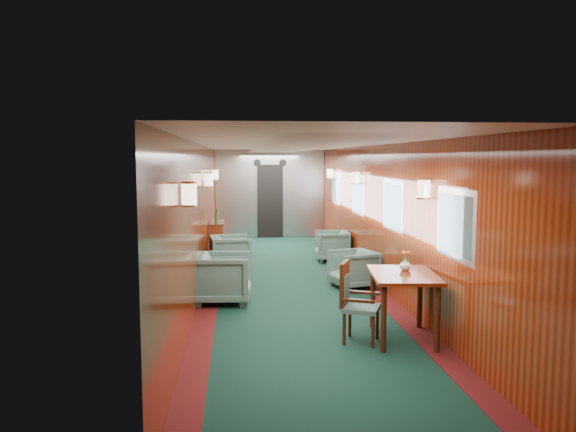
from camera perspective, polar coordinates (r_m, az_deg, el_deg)
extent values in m
plane|color=black|center=(9.73, 0.23, -7.02)|extent=(12.00, 12.00, 0.00)
cube|color=white|center=(9.48, 0.24, 6.96)|extent=(3.00, 12.00, 0.10)
cube|color=white|center=(9.48, 0.24, 7.02)|extent=(1.20, 12.00, 0.06)
cube|color=maroon|center=(15.49, -1.87, 2.29)|extent=(3.00, 0.10, 2.40)
cube|color=maroon|center=(3.68, 9.24, -9.53)|extent=(3.00, 0.10, 2.40)
cube|color=maroon|center=(9.51, -8.80, -0.05)|extent=(0.10, 12.00, 2.40)
cube|color=maroon|center=(9.79, 9.01, 0.11)|extent=(0.10, 12.00, 2.40)
cube|color=#3D0C0C|center=(9.69, -7.80, -7.10)|extent=(0.30, 12.00, 0.01)
cube|color=#3D0C0C|center=(9.94, 8.06, -6.78)|extent=(0.30, 12.00, 0.01)
cube|color=#9FA2A6|center=(15.41, -1.85, 2.28)|extent=(2.98, 0.12, 2.38)
cube|color=black|center=(15.35, -1.83, 1.51)|extent=(0.70, 0.06, 2.00)
cylinder|color=black|center=(15.30, -3.16, 5.43)|extent=(0.20, 0.04, 0.20)
cylinder|color=black|center=(15.34, -0.53, 5.44)|extent=(0.20, 0.04, 0.20)
cube|color=#A6A8AC|center=(6.44, 16.61, -0.81)|extent=(0.02, 1.10, 0.80)
cube|color=#46686A|center=(6.44, 16.54, -0.81)|extent=(0.01, 0.96, 0.66)
cube|color=#A6A8AC|center=(8.80, 10.57, 1.07)|extent=(0.02, 1.10, 0.80)
cube|color=#46686A|center=(8.80, 10.52, 1.07)|extent=(0.01, 0.96, 0.66)
cube|color=#A6A8AC|center=(11.22, 7.11, 2.15)|extent=(0.02, 1.10, 0.80)
cube|color=#46686A|center=(11.22, 7.07, 2.15)|extent=(0.01, 0.96, 0.66)
cube|color=#A6A8AC|center=(13.67, 4.88, 2.84)|extent=(0.02, 1.10, 0.80)
cube|color=#46686A|center=(13.67, 4.85, 2.84)|extent=(0.01, 0.96, 0.66)
cylinder|color=#FFECC6|center=(5.97, -10.02, 2.21)|extent=(0.16, 0.16, 0.24)
cylinder|color=#B68333|center=(5.98, -10.00, 1.06)|extent=(0.17, 0.17, 0.02)
cylinder|color=#FFECC6|center=(7.13, 13.63, 2.72)|extent=(0.16, 0.16, 0.24)
cylinder|color=#B68333|center=(7.14, 13.61, 1.76)|extent=(0.17, 0.17, 0.02)
cylinder|color=#FFECC6|center=(9.96, -8.10, 3.69)|extent=(0.16, 0.16, 0.24)
cylinder|color=#B68333|center=(9.96, -8.09, 3.00)|extent=(0.17, 0.17, 0.02)
cylinder|color=#FFECC6|center=(10.99, 6.90, 3.90)|extent=(0.16, 0.16, 0.24)
cylinder|color=#B68333|center=(10.99, 6.89, 3.28)|extent=(0.17, 0.17, 0.02)
cylinder|color=#FFECC6|center=(12.95, -7.44, 4.20)|extent=(0.16, 0.16, 0.24)
cylinder|color=#B68333|center=(12.96, -7.43, 3.67)|extent=(0.17, 0.17, 0.02)
cylinder|color=#FFECC6|center=(13.93, 4.31, 4.35)|extent=(0.16, 0.16, 0.24)
cylinder|color=#B68333|center=(13.94, 4.31, 3.85)|extent=(0.17, 0.17, 0.02)
cube|color=maroon|center=(6.87, 11.66, -5.90)|extent=(0.87, 1.15, 0.04)
cylinder|color=#3F1E0E|center=(6.47, 9.68, -10.27)|extent=(0.06, 0.06, 0.76)
cylinder|color=#3F1E0E|center=(6.59, 14.95, -10.10)|extent=(0.06, 0.06, 0.76)
cylinder|color=#3F1E0E|center=(7.36, 8.60, -8.28)|extent=(0.06, 0.06, 0.76)
cylinder|color=#3F1E0E|center=(7.46, 13.24, -8.17)|extent=(0.06, 0.06, 0.76)
cube|color=#1B403C|center=(6.77, 7.46, -9.29)|extent=(0.53, 0.53, 0.05)
cube|color=#3F1E0E|center=(6.74, 5.77, -6.86)|extent=(0.18, 0.36, 0.53)
cube|color=#1B403C|center=(6.74, 5.95, -7.31)|extent=(0.13, 0.27, 0.32)
cube|color=#3F1E0E|center=(6.54, 7.16, -8.55)|extent=(0.36, 0.18, 0.04)
cube|color=#3F1E0E|center=(6.93, 7.77, -7.73)|extent=(0.36, 0.18, 0.04)
cylinder|color=#3F1E0E|center=(6.70, 5.73, -11.36)|extent=(0.04, 0.04, 0.38)
cylinder|color=#3F1E0E|center=(6.64, 8.63, -11.55)|extent=(0.04, 0.04, 0.38)
cylinder|color=#3F1E0E|center=(7.02, 6.30, -10.57)|extent=(0.04, 0.04, 0.38)
cylinder|color=#3F1E0E|center=(6.96, 9.07, -10.74)|extent=(0.04, 0.04, 0.38)
cube|color=maroon|center=(11.95, -7.27, -2.63)|extent=(0.27, 0.92, 0.82)
cube|color=#3F1E0E|center=(11.89, -7.24, -0.67)|extent=(0.29, 0.94, 0.02)
cylinder|color=#2A5533|center=(11.65, -7.24, -0.21)|extent=(0.07, 0.07, 0.22)
cylinder|color=#2A5533|center=(11.97, -7.19, 0.10)|extent=(0.06, 0.06, 0.28)
cylinder|color=#B68333|center=(12.16, -7.16, -0.05)|extent=(0.08, 0.08, 0.18)
imported|color=beige|center=(7.02, 11.84, -4.84)|extent=(0.19, 0.19, 0.15)
imported|color=#1B403C|center=(8.56, -6.59, -6.27)|extent=(0.87, 0.85, 0.75)
imported|color=#1B403C|center=(10.95, -5.81, -3.75)|extent=(0.84, 0.82, 0.69)
imported|color=#1B403C|center=(9.54, 6.65, -5.37)|extent=(0.87, 0.85, 0.63)
imported|color=#1B403C|center=(11.97, 4.51, -3.03)|extent=(0.75, 0.73, 0.64)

